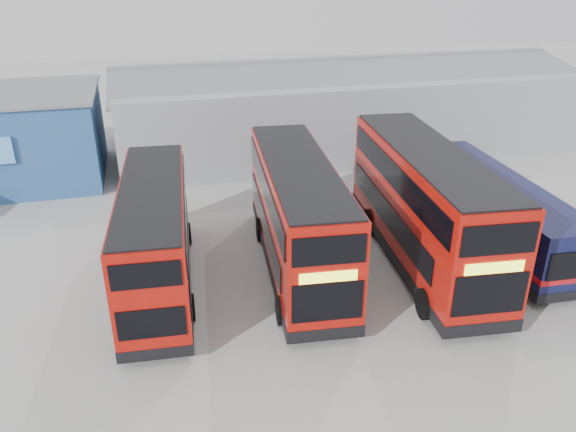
# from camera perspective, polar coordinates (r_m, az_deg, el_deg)

# --- Properties ---
(ground_plane) EXTENTS (120.00, 120.00, 0.00)m
(ground_plane) POSITION_cam_1_polar(r_m,az_deg,el_deg) (20.93, 2.87, -10.26)
(ground_plane) COLOR gray
(ground_plane) RESTS_ON ground
(maintenance_shed) EXTENTS (30.50, 12.00, 5.89)m
(maintenance_shed) POSITION_cam_1_polar(r_m,az_deg,el_deg) (39.77, 5.49, 11.11)
(maintenance_shed) COLOR gray
(maintenance_shed) RESTS_ON ground
(double_decker_left) EXTENTS (3.21, 10.29, 4.29)m
(double_decker_left) POSITION_cam_1_polar(r_m,az_deg,el_deg) (22.29, -13.29, -2.21)
(double_decker_left) COLOR #A41009
(double_decker_left) RESTS_ON ground
(double_decker_centre) EXTENTS (3.72, 11.29, 4.69)m
(double_decker_centre) POSITION_cam_1_polar(r_m,az_deg,el_deg) (22.88, 1.02, -0.19)
(double_decker_centre) COLOR #A41009
(double_decker_centre) RESTS_ON ground
(double_decker_right) EXTENTS (4.00, 12.04, 5.00)m
(double_decker_right) POSITION_cam_1_polar(r_m,az_deg,el_deg) (24.06, 13.66, 0.78)
(double_decker_right) COLOR #A41009
(double_decker_right) RESTS_ON ground
(single_decker_blue) EXTENTS (3.26, 11.42, 3.06)m
(single_decker_blue) POSITION_cam_1_polar(r_m,az_deg,el_deg) (27.11, 20.15, 0.47)
(single_decker_blue) COLOR #0D153A
(single_decker_blue) RESTS_ON ground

